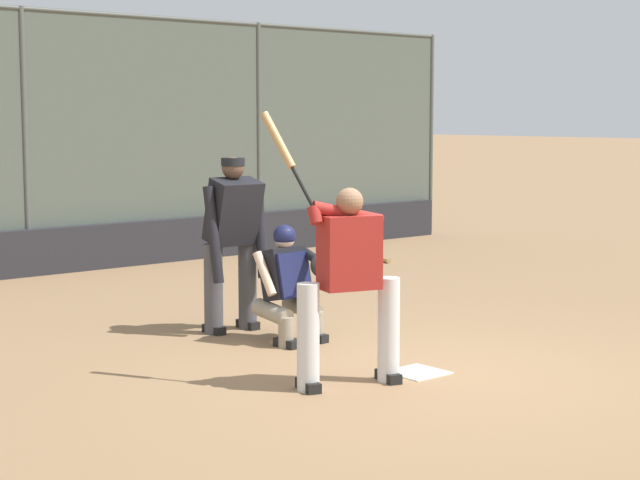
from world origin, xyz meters
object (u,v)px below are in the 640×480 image
at_px(spare_bat_near_backstop, 380,259).
at_px(spare_bat_by_padding, 319,283).
at_px(catcher_behind_plate, 290,282).
at_px(batter_at_plate, 348,279).
at_px(umpire_home, 233,238).

bearing_deg(spare_bat_near_backstop, spare_bat_by_padding, -42.29).
height_order(catcher_behind_plate, spare_bat_by_padding, catcher_behind_plate).
distance_m(spare_bat_near_backstop, spare_bat_by_padding, 2.47).
bearing_deg(batter_at_plate, spare_bat_by_padding, -111.57).
distance_m(umpire_home, spare_bat_near_backstop, 5.55).
bearing_deg(umpire_home, spare_bat_by_padding, -144.92).
relative_size(batter_at_plate, catcher_behind_plate, 1.95).
bearing_deg(spare_bat_near_backstop, catcher_behind_plate, -32.43).
relative_size(catcher_behind_plate, umpire_home, 0.64).
relative_size(umpire_home, spare_bat_by_padding, 2.33).
bearing_deg(catcher_behind_plate, spare_bat_near_backstop, -145.64).
distance_m(batter_at_plate, umpire_home, 2.40).
height_order(umpire_home, spare_bat_near_backstop, umpire_home).
bearing_deg(batter_at_plate, catcher_behind_plate, -97.39).
height_order(batter_at_plate, spare_bat_by_padding, batter_at_plate).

